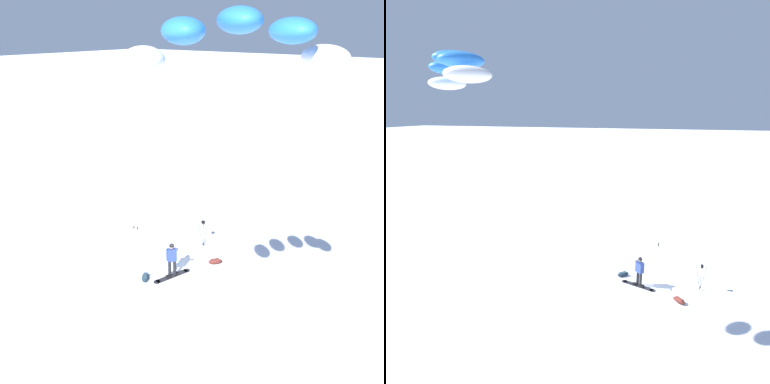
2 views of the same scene
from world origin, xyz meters
TOP-DOWN VIEW (x-y plane):
  - ground_plane at (0.00, 0.00)m, footprint 300.00×300.00m
  - snowboarder at (0.48, -0.46)m, footprint 0.47×0.74m
  - snowboard at (0.51, -0.45)m, footprint 1.77×0.75m
  - traction_kite at (5.72, 5.62)m, footprint 3.74×3.55m
  - gear_bag_large at (-1.47, 0.46)m, footprint 0.69×0.65m
  - camera_tripod at (-2.46, -0.95)m, footprint 0.51×0.47m
  - gear_bag_small at (1.40, -1.20)m, footprint 0.72×0.64m
  - ski_poles at (-0.28, -3.37)m, footprint 0.15×0.27m

SIDE VIEW (x-z plane):
  - ground_plane at x=0.00m, z-range 0.00..0.00m
  - snowboard at x=0.51m, z-range -0.03..0.07m
  - gear_bag_large at x=-1.47m, z-range 0.01..0.24m
  - gear_bag_small at x=1.40m, z-range 0.01..0.24m
  - ski_poles at x=-0.28m, z-range 0.19..1.41m
  - snowboarder at x=0.48m, z-range 0.15..1.77m
  - camera_tripod at x=-2.46m, z-range 0.29..1.67m
  - traction_kite at x=5.72m, z-range 9.35..10.39m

